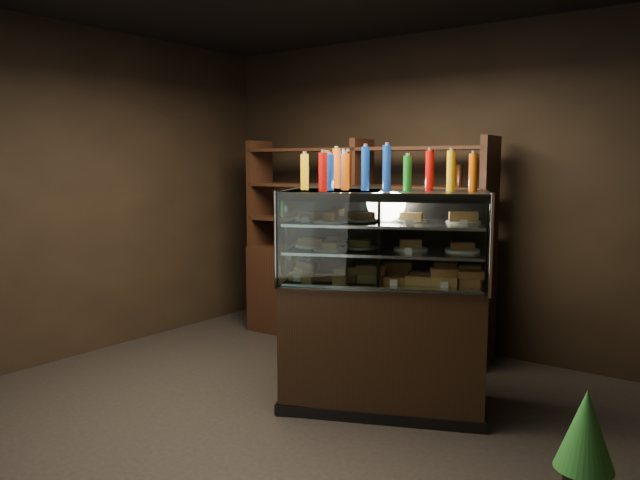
% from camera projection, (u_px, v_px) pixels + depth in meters
% --- Properties ---
extents(ground, '(5.00, 5.00, 0.00)m').
position_uv_depth(ground, '(266.00, 431.00, 4.15)').
color(ground, black).
rests_on(ground, ground).
extents(room_shell, '(5.02, 5.02, 3.01)m').
position_uv_depth(room_shell, '(263.00, 136.00, 3.91)').
color(room_shell, black).
rests_on(room_shell, ground).
extents(display_case, '(2.02, 1.63, 1.59)m').
position_uv_depth(display_case, '(360.00, 327.00, 4.75)').
color(display_case, black).
rests_on(display_case, ground).
extents(food_display, '(1.60, 1.24, 0.48)m').
position_uv_depth(food_display, '(360.00, 243.00, 4.67)').
color(food_display, '#BA7943').
rests_on(food_display, display_case).
extents(bottles_top, '(1.43, 1.10, 0.30)m').
position_uv_depth(bottles_top, '(361.00, 170.00, 4.61)').
color(bottles_top, yellow).
rests_on(bottles_top, display_case).
extents(potted_conifer, '(0.31, 0.31, 0.67)m').
position_uv_depth(potted_conifer, '(586.00, 428.00, 3.29)').
color(potted_conifer, black).
rests_on(potted_conifer, ground).
extents(back_shelving, '(2.56, 0.58, 2.00)m').
position_uv_depth(back_shelving, '(361.00, 284.00, 6.05)').
color(back_shelving, black).
rests_on(back_shelving, ground).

